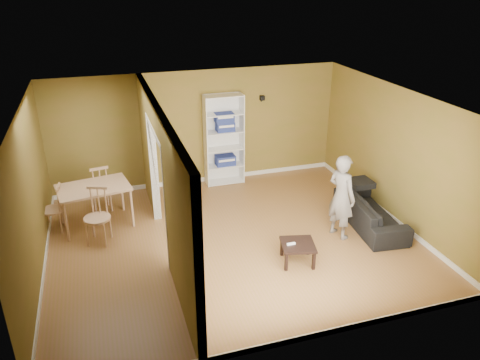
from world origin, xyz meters
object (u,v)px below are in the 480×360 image
at_px(person, 342,190).
at_px(chair_near, 97,217).
at_px(sofa, 371,208).
at_px(bookshelf, 223,139).
at_px(chair_left, 52,208).
at_px(coffee_table, 298,246).
at_px(chair_far, 100,187).
at_px(dining_table, 94,190).

height_order(person, chair_near, person).
height_order(sofa, bookshelf, bookshelf).
bearing_deg(chair_left, bookshelf, 118.21).
xyz_separation_m(sofa, coffee_table, (-1.86, -0.77, -0.06)).
bearing_deg(chair_far, coffee_table, 126.09).
distance_m(person, chair_left, 5.37).
relative_size(bookshelf, chair_near, 2.00).
relative_size(coffee_table, chair_left, 0.59).
bearing_deg(dining_table, bookshelf, 23.73).
xyz_separation_m(bookshelf, chair_far, (-2.79, -0.65, -0.53)).
height_order(bookshelf, dining_table, bookshelf).
distance_m(sofa, person, 0.97).
distance_m(person, dining_table, 4.62).
xyz_separation_m(sofa, person, (-0.77, -0.17, 0.57)).
distance_m(sofa, bookshelf, 3.63).
bearing_deg(chair_left, dining_table, 98.24).
height_order(coffee_table, chair_left, chair_left).
distance_m(sofa, dining_table, 5.30).
bearing_deg(chair_near, chair_far, 105.87).
bearing_deg(person, bookshelf, 5.36).
bearing_deg(chair_near, dining_table, 111.32).
relative_size(dining_table, chair_near, 1.26).
bearing_deg(coffee_table, dining_table, 143.73).
bearing_deg(sofa, chair_near, 85.69).
xyz_separation_m(bookshelf, chair_near, (-2.88, -1.94, -0.52)).
height_order(sofa, chair_far, chair_far).
relative_size(bookshelf, chair_left, 2.23).
bearing_deg(person, coffee_table, 99.43).
relative_size(person, chair_near, 1.81).
height_order(person, coffee_table, person).
bearing_deg(chair_left, coffee_table, 68.59).
distance_m(bookshelf, coffee_table, 3.70).
bearing_deg(chair_near, chair_left, 159.34).
bearing_deg(dining_table, chair_near, -88.56).
relative_size(person, chair_far, 1.84).
height_order(bookshelf, chair_left, bookshelf).
height_order(dining_table, chair_left, chair_left).
xyz_separation_m(bookshelf, chair_left, (-3.67, -1.26, -0.57)).
bearing_deg(bookshelf, chair_left, -161.08).
bearing_deg(chair_near, sofa, 9.71).
height_order(dining_table, chair_far, chair_far).
distance_m(person, chair_far, 4.82).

